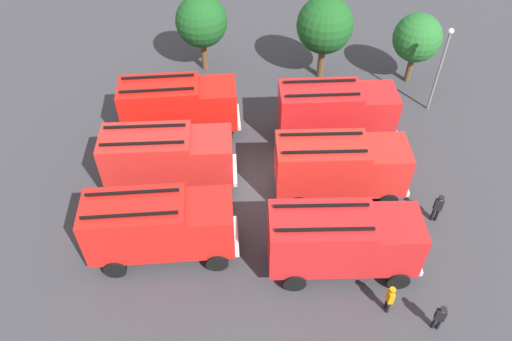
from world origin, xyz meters
name	(u,v)px	position (x,y,z in m)	size (l,w,h in m)	color
ground_plane	(256,188)	(0.00, 0.00, 0.00)	(53.57, 53.57, 0.00)	#38383D
fire_truck_0	(159,225)	(-4.41, -4.69, 2.15)	(7.45, 3.49, 3.88)	red
fire_truck_1	(342,240)	(4.29, -5.14, 2.15)	(7.35, 3.17, 3.88)	red
fire_truck_2	(168,157)	(-4.85, 0.05, 2.15)	(7.41, 3.35, 3.88)	red
fire_truck_3	(340,165)	(4.52, -0.15, 2.15)	(7.37, 3.22, 3.88)	red
fire_truck_4	(178,105)	(-5.00, 4.72, 2.15)	(7.47, 3.55, 3.88)	red
fire_truck_5	(336,110)	(4.63, 4.68, 2.15)	(7.41, 3.33, 3.88)	red
firefighter_0	(390,298)	(6.38, -7.40, 0.97)	(0.29, 0.45, 1.72)	black
firefighter_1	(438,207)	(9.65, -1.89, 1.03)	(0.44, 0.30, 1.82)	black
firefighter_2	(151,144)	(-6.37, 2.33, 0.98)	(0.32, 0.46, 1.75)	black
firefighter_3	(439,317)	(8.42, -8.20, 0.93)	(0.46, 0.33, 1.66)	black
firefighter_4	(333,216)	(4.11, -2.67, 0.89)	(0.45, 0.30, 1.60)	black
tree_0	(201,22)	(-4.40, 12.12, 3.79)	(3.63, 3.63, 5.63)	brown
tree_1	(325,25)	(4.12, 11.51, 4.05)	(3.88, 3.88, 6.02)	brown
tree_2	(417,38)	(10.41, 11.21, 3.44)	(3.30, 3.30, 5.11)	brown
traffic_cone_0	(270,214)	(0.88, -2.20, 0.29)	(0.41, 0.41, 0.59)	#F2600C
lamppost	(441,64)	(11.28, 7.96, 3.54)	(0.36, 0.36, 5.97)	slate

